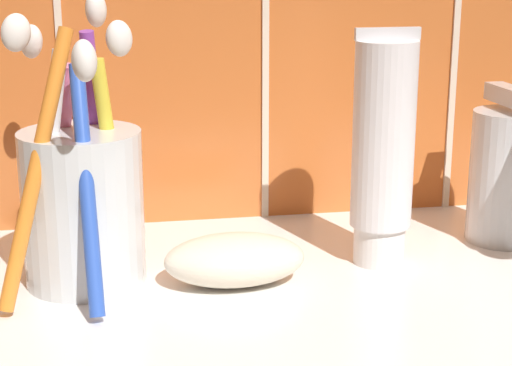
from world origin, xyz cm
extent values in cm
cube|color=white|center=(0.00, 0.00, 1.00)|extent=(59.11, 32.98, 2.00)
cylinder|color=silver|center=(-11.95, 5.02, 6.81)|extent=(7.45, 7.45, 9.62)
cylinder|color=yellow|center=(-10.06, 5.71, 9.15)|extent=(2.52, 2.00, 13.59)
ellipsoid|color=white|center=(-9.31, 6.15, 16.98)|extent=(2.32, 2.10, 2.37)
cylinder|color=purple|center=(-10.94, 7.57, 9.91)|extent=(1.67, 3.27, 15.15)
ellipsoid|color=white|center=(-10.61, 8.82, 18.50)|extent=(1.77, 2.26, 2.43)
cylinder|color=pink|center=(-13.39, 7.52, 8.94)|extent=(3.53, 4.85, 13.36)
ellipsoid|color=white|center=(-14.73, 9.63, 16.52)|extent=(2.33, 2.63, 2.62)
cylinder|color=white|center=(-13.86, 4.87, 9.45)|extent=(3.27, 1.60, 14.24)
ellipsoid|color=white|center=(-15.13, 4.58, 17.59)|extent=(2.26, 1.73, 2.44)
cylinder|color=orange|center=(-14.36, 2.28, 10.11)|extent=(5.38, 5.18, 15.74)
cylinder|color=blue|center=(-11.57, 1.35, 9.08)|extent=(1.54, 6.59, 13.71)
ellipsoid|color=white|center=(-11.24, -1.92, 16.77)|extent=(1.53, 2.53, 2.69)
cylinder|color=white|center=(7.15, 5.02, 3.32)|extent=(3.40, 3.40, 2.64)
cylinder|color=white|center=(7.15, 5.02, 10.66)|extent=(4.01, 4.01, 12.03)
cube|color=silver|center=(7.15, 5.02, 17.07)|extent=(4.21, 0.36, 0.80)
cylinder|color=silver|center=(17.26, 7.74, 6.67)|extent=(5.27, 5.27, 9.34)
ellipsoid|color=silver|center=(-2.86, 3.01, 3.57)|extent=(8.78, 5.32, 3.15)
camera|label=1|loc=(-10.20, -46.19, 22.60)|focal=60.00mm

